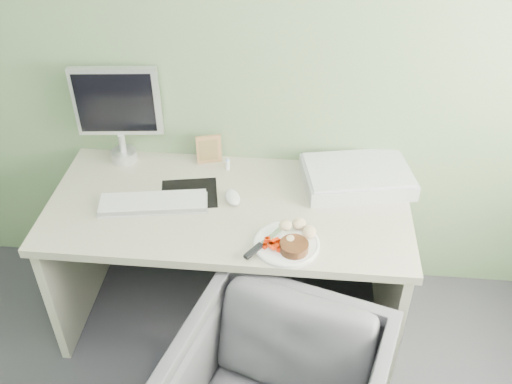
# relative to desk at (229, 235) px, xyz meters

# --- Properties ---
(wall_back) EXTENTS (3.50, 0.00, 3.50)m
(wall_back) POSITION_rel_desk_xyz_m (0.00, 0.38, 0.80)
(wall_back) COLOR #68855D
(wall_back) RESTS_ON floor
(desk) EXTENTS (1.60, 0.75, 0.73)m
(desk) POSITION_rel_desk_xyz_m (0.00, 0.00, 0.00)
(desk) COLOR beige
(desk) RESTS_ON floor
(plate) EXTENTS (0.27, 0.27, 0.01)m
(plate) POSITION_rel_desk_xyz_m (0.27, -0.24, 0.19)
(plate) COLOR white
(plate) RESTS_ON desk
(steak) EXTENTS (0.13, 0.13, 0.04)m
(steak) POSITION_rel_desk_xyz_m (0.30, -0.28, 0.22)
(steak) COLOR black
(steak) RESTS_ON plate
(potato_pile) EXTENTS (0.15, 0.12, 0.07)m
(potato_pile) POSITION_rel_desk_xyz_m (0.30, -0.19, 0.23)
(potato_pile) COLOR tan
(potato_pile) RESTS_ON plate
(carrot_heap) EXTENTS (0.07, 0.07, 0.04)m
(carrot_heap) POSITION_rel_desk_xyz_m (0.22, -0.27, 0.22)
(carrot_heap) COLOR red
(carrot_heap) RESTS_ON plate
(steak_knife) EXTENTS (0.16, 0.22, 0.02)m
(steak_knife) POSITION_rel_desk_xyz_m (0.17, -0.28, 0.21)
(steak_knife) COLOR silver
(steak_knife) RESTS_ON plate
(mousepad) EXTENTS (0.29, 0.26, 0.00)m
(mousepad) POSITION_rel_desk_xyz_m (-0.19, 0.06, 0.18)
(mousepad) COLOR black
(mousepad) RESTS_ON desk
(keyboard) EXTENTS (0.48, 0.21, 0.02)m
(keyboard) POSITION_rel_desk_xyz_m (-0.33, -0.04, 0.20)
(keyboard) COLOR white
(keyboard) RESTS_ON desk
(computer_mouse) EXTENTS (0.10, 0.13, 0.04)m
(computer_mouse) POSITION_rel_desk_xyz_m (0.02, 0.03, 0.20)
(computer_mouse) COLOR white
(computer_mouse) RESTS_ON desk
(photo_frame) EXTENTS (0.12, 0.05, 0.15)m
(photo_frame) POSITION_rel_desk_xyz_m (-0.13, 0.32, 0.26)
(photo_frame) COLOR #956945
(photo_frame) RESTS_ON desk
(eyedrop_bottle) EXTENTS (0.02, 0.02, 0.07)m
(eyedrop_bottle) POSITION_rel_desk_xyz_m (-0.04, 0.27, 0.21)
(eyedrop_bottle) COLOR white
(eyedrop_bottle) RESTS_ON desk
(scanner) EXTENTS (0.54, 0.41, 0.08)m
(scanner) POSITION_rel_desk_xyz_m (0.57, 0.21, 0.22)
(scanner) COLOR silver
(scanner) RESTS_ON desk
(monitor) EXTENTS (0.40, 0.12, 0.48)m
(monitor) POSITION_rel_desk_xyz_m (-0.55, 0.31, 0.45)
(monitor) COLOR silver
(monitor) RESTS_ON desk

